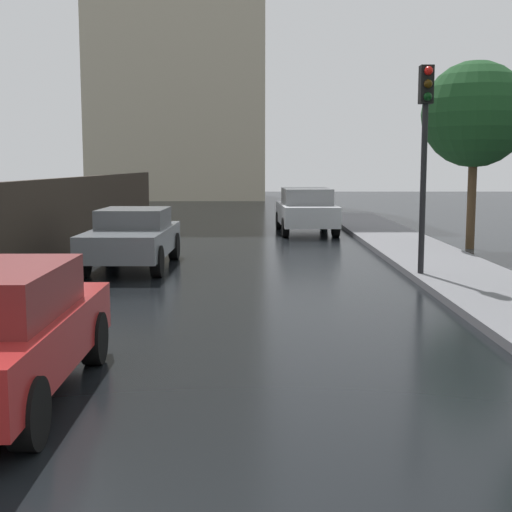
% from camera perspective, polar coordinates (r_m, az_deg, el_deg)
% --- Properties ---
extents(car_silver_far_ahead, '(2.01, 4.42, 1.55)m').
position_cam_1_polar(car_silver_far_ahead, '(24.73, 4.03, 3.71)').
color(car_silver_far_ahead, '#B2B5BA').
rests_on(car_silver_far_ahead, ground).
extents(car_grey_behind_camera, '(1.82, 4.27, 1.35)m').
position_cam_1_polar(car_grey_behind_camera, '(16.61, -9.86, 1.54)').
color(car_grey_behind_camera, slate).
rests_on(car_grey_behind_camera, ground).
extents(traffic_light, '(0.26, 0.39, 4.17)m').
position_cam_1_polar(traffic_light, '(14.85, 13.40, 9.78)').
color(traffic_light, black).
rests_on(traffic_light, sidewalk_strip).
extents(street_tree_near, '(2.93, 2.93, 5.21)m').
position_cam_1_polar(street_tree_near, '(20.94, 17.14, 10.77)').
color(street_tree_near, '#4C3823').
rests_on(street_tree_near, ground).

